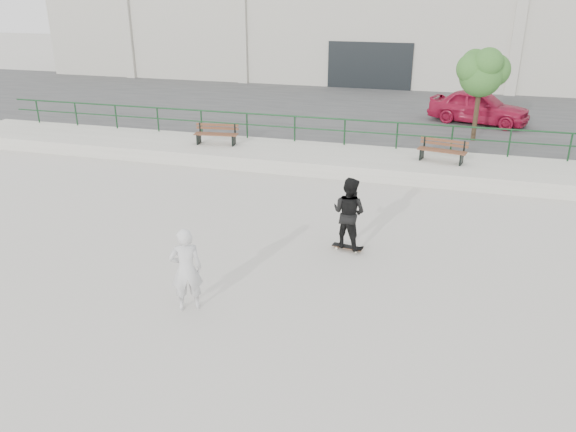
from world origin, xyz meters
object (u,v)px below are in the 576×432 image
(bench_right, at_px, (442,151))
(bench_left, at_px, (216,134))
(skateboard, at_px, (347,247))
(tree, at_px, (482,71))
(standing_skater, at_px, (349,213))
(seated_skater, at_px, (186,269))
(red_car, at_px, (479,107))

(bench_right, bearing_deg, bench_left, -168.02)
(bench_right, relative_size, skateboard, 2.16)
(tree, height_order, standing_skater, tree)
(standing_skater, distance_m, seated_skater, 4.55)
(bench_right, height_order, standing_skater, standing_skater)
(bench_left, distance_m, seated_skater, 11.30)
(tree, xyz_separation_m, red_car, (0.21, 3.18, -1.99))
(standing_skater, bearing_deg, tree, -86.64)
(bench_left, height_order, bench_right, bench_left)
(bench_right, distance_m, skateboard, 7.31)
(bench_left, xyz_separation_m, bench_right, (8.53, -0.00, -0.00))
(bench_left, relative_size, standing_skater, 0.95)
(tree, height_order, red_car, tree)
(bench_right, bearing_deg, standing_skater, -94.51)
(bench_right, height_order, red_car, red_car)
(bench_right, relative_size, tree, 0.48)
(skateboard, bearing_deg, standing_skater, 99.04)
(standing_skater, bearing_deg, red_car, -83.58)
(bench_left, distance_m, standing_skater, 9.51)
(bench_left, bearing_deg, seated_skater, -77.40)
(bench_left, height_order, seated_skater, seated_skater)
(tree, bearing_deg, red_car, 86.25)
(seated_skater, bearing_deg, bench_right, -142.62)
(bench_left, distance_m, skateboard, 9.54)
(tree, xyz_separation_m, standing_skater, (-3.22, -10.34, -2.21))
(seated_skater, bearing_deg, bench_left, -99.00)
(skateboard, distance_m, seated_skater, 4.63)
(bench_left, xyz_separation_m, tree, (9.69, 3.37, 2.34))
(tree, bearing_deg, skateboard, -107.28)
(bench_left, bearing_deg, skateboard, -54.14)
(bench_left, height_order, tree, tree)
(skateboard, relative_size, seated_skater, 0.44)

